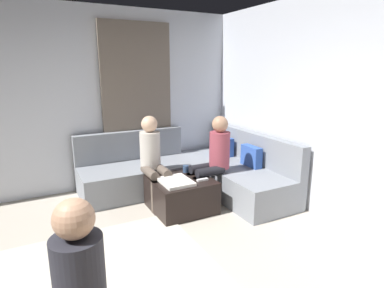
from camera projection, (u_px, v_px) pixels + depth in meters
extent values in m
cube|color=silver|center=(379.00, 116.00, 3.25)|extent=(6.00, 0.12, 2.70)
cube|color=silver|center=(46.00, 103.00, 4.45)|extent=(0.12, 6.00, 2.70)
cube|color=#726659|center=(138.00, 105.00, 4.97)|extent=(0.06, 1.10, 2.50)
cube|color=gray|center=(233.00, 177.00, 4.81)|extent=(2.10, 0.85, 0.42)
cube|color=gray|center=(253.00, 147.00, 4.86)|extent=(2.10, 0.14, 0.45)
cube|color=gray|center=(139.00, 178.00, 4.77)|extent=(0.85, 1.70, 0.42)
cube|color=gray|center=(130.00, 145.00, 4.97)|extent=(0.14, 1.70, 0.45)
cube|color=#3359B2|center=(225.00, 148.00, 5.24)|extent=(0.36, 0.12, 0.36)
cube|color=#3359B2|center=(251.00, 158.00, 4.64)|extent=(0.36, 0.12, 0.36)
cube|color=black|center=(181.00, 194.00, 4.17)|extent=(0.76, 0.76, 0.42)
cube|color=white|center=(176.00, 181.00, 3.98)|extent=(0.44, 0.36, 0.04)
cylinder|color=#334C72|center=(186.00, 169.00, 4.38)|extent=(0.08, 0.08, 0.10)
cube|color=white|center=(202.00, 180.00, 4.06)|extent=(0.05, 0.15, 0.02)
cylinder|color=black|center=(197.00, 193.00, 4.21)|extent=(0.12, 0.12, 0.42)
cylinder|color=black|center=(191.00, 189.00, 4.36)|extent=(0.12, 0.12, 0.42)
cylinder|color=black|center=(210.00, 171.00, 4.23)|extent=(0.12, 0.40, 0.12)
cylinder|color=black|center=(203.00, 168.00, 4.39)|extent=(0.12, 0.40, 0.12)
cylinder|color=#993F4C|center=(220.00, 150.00, 4.34)|extent=(0.28, 0.28, 0.50)
sphere|color=tan|center=(220.00, 124.00, 4.26)|extent=(0.22, 0.22, 0.22)
cylinder|color=brown|center=(169.00, 194.00, 4.17)|extent=(0.12, 0.12, 0.42)
cylinder|color=brown|center=(156.00, 197.00, 4.09)|extent=(0.12, 0.12, 0.42)
cylinder|color=brown|center=(162.00, 170.00, 4.28)|extent=(0.40, 0.12, 0.12)
cylinder|color=brown|center=(150.00, 172.00, 4.20)|extent=(0.40, 0.12, 0.12)
cylinder|color=beige|center=(150.00, 150.00, 4.35)|extent=(0.28, 0.28, 0.50)
sphere|color=#D8AD8C|center=(149.00, 124.00, 4.27)|extent=(0.22, 0.22, 0.22)
cylinder|color=#26262D|center=(80.00, 279.00, 1.73)|extent=(0.28, 0.28, 0.50)
sphere|color=tan|center=(74.00, 219.00, 1.65)|extent=(0.22, 0.22, 0.22)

